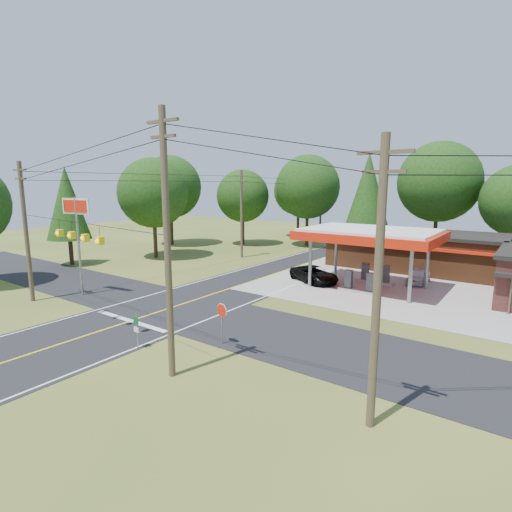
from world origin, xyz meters
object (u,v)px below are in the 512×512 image
Objects in this scene: big_stop_sign at (77,222)px; octagonal_stop_sign at (222,314)px; sedan_car at (418,276)px; suv_car at (314,274)px; gas_canopy at (370,236)px.

octagonal_stop_sign is (15.00, -1.00, -3.96)m from big_stop_sign.
octagonal_stop_sign reaches higher than sedan_car.
suv_car is at bearing -148.65° from sedan_car.
sedan_car is (3.00, 4.00, -3.65)m from gas_canopy.
gas_canopy is 6.19m from sedan_car.
suv_car reaches higher than sedan_car.
gas_canopy reaches higher than suv_car.
octagonal_stop_sign is at bearing -3.83° from big_stop_sign.
sedan_car is at bearing 43.55° from big_stop_sign.
gas_canopy is at bearing 41.44° from big_stop_sign.
sedan_car is at bearing 75.97° from octagonal_stop_sign.
gas_canopy is at bearing 82.88° from octagonal_stop_sign.
gas_canopy is at bearing -53.89° from suv_car.
big_stop_sign reaches higher than suv_car.
gas_canopy reaches higher than sedan_car.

